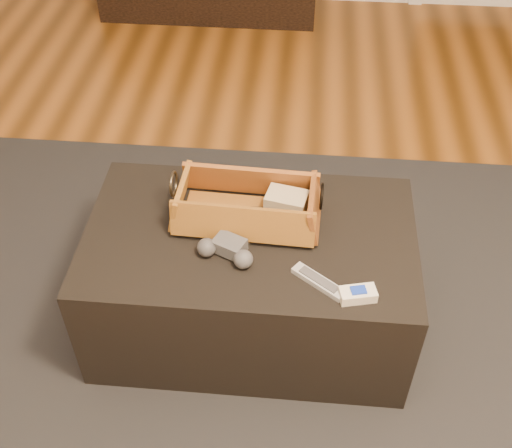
# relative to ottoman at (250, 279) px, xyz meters

# --- Properties ---
(floor) EXTENTS (5.00, 5.50, 0.01)m
(floor) POSITION_rel_ottoman_xyz_m (-0.06, -0.15, -0.23)
(floor) COLOR brown
(floor) RESTS_ON ground
(area_rug) EXTENTS (2.60, 2.00, 0.01)m
(area_rug) POSITION_rel_ottoman_xyz_m (0.00, -0.05, -0.22)
(area_rug) COLOR black
(area_rug) RESTS_ON floor
(ottoman) EXTENTS (1.00, 0.60, 0.42)m
(ottoman) POSITION_rel_ottoman_xyz_m (0.00, 0.00, 0.00)
(ottoman) COLOR black
(ottoman) RESTS_ON area_rug
(tv_remote) EXTENTS (0.24, 0.07, 0.02)m
(tv_remote) POSITION_rel_ottoman_xyz_m (-0.04, 0.05, 0.24)
(tv_remote) COLOR black
(tv_remote) RESTS_ON wicker_basket
(cloth_bundle) EXTENTS (0.14, 0.11, 0.07)m
(cloth_bundle) POSITION_rel_ottoman_xyz_m (0.10, 0.09, 0.26)
(cloth_bundle) COLOR tan
(cloth_bundle) RESTS_ON wicker_basket
(wicker_basket) EXTENTS (0.45, 0.25, 0.16)m
(wicker_basket) POSITION_rel_ottoman_xyz_m (-0.02, 0.06, 0.26)
(wicker_basket) COLOR #925721
(wicker_basket) RESTS_ON ottoman
(game_controller) EXTENTS (0.18, 0.13, 0.06)m
(game_controller) POSITION_rel_ottoman_xyz_m (-0.06, -0.10, 0.24)
(game_controller) COLOR #404144
(game_controller) RESTS_ON ottoman
(silver_remote) EXTENTS (0.16, 0.13, 0.02)m
(silver_remote) POSITION_rel_ottoman_xyz_m (0.21, -0.18, 0.22)
(silver_remote) COLOR #B2B4BA
(silver_remote) RESTS_ON ottoman
(cream_gadget) EXTENTS (0.11, 0.07, 0.04)m
(cream_gadget) POSITION_rel_ottoman_xyz_m (0.31, -0.22, 0.23)
(cream_gadget) COLOR silver
(cream_gadget) RESTS_ON ottoman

